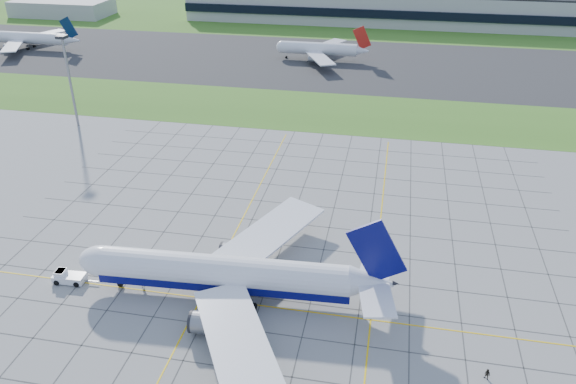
% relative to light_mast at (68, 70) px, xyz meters
% --- Properties ---
extents(ground, '(1400.00, 1400.00, 0.00)m').
position_rel_light_mast_xyz_m(ground, '(70.00, -65.00, -16.18)').
color(ground, gray).
rests_on(ground, ground).
extents(grass_median, '(700.00, 35.00, 0.04)m').
position_rel_light_mast_xyz_m(grass_median, '(70.00, 25.00, -16.16)').
color(grass_median, '#3A691E').
rests_on(grass_median, ground).
extents(asphalt_taxiway, '(700.00, 75.00, 0.04)m').
position_rel_light_mast_xyz_m(asphalt_taxiway, '(70.00, 80.00, -16.15)').
color(asphalt_taxiway, '#383838').
rests_on(asphalt_taxiway, ground).
extents(grass_far, '(700.00, 145.00, 0.04)m').
position_rel_light_mast_xyz_m(grass_far, '(70.00, 190.00, -16.16)').
color(grass_far, '#3A691E').
rests_on(grass_far, ground).
extents(apron_markings, '(120.00, 130.00, 0.03)m').
position_rel_light_mast_xyz_m(apron_markings, '(70.43, -53.91, -16.17)').
color(apron_markings, '#474744').
rests_on(apron_markings, ground).
extents(terminal, '(260.00, 43.00, 15.80)m').
position_rel_light_mast_xyz_m(terminal, '(110.00, 164.87, -8.29)').
color(terminal, '#B7B7B2').
rests_on(terminal, ground).
extents(service_block, '(50.00, 25.00, 8.00)m').
position_rel_light_mast_xyz_m(service_block, '(-90.00, 145.00, -12.18)').
color(service_block, '#B7B7B2').
rests_on(service_block, ground).
extents(light_mast, '(2.50, 2.50, 25.60)m').
position_rel_light_mast_xyz_m(light_mast, '(0.00, 0.00, 0.00)').
color(light_mast, gray).
rests_on(light_mast, ground).
extents(airliner, '(54.08, 54.70, 17.01)m').
position_rel_light_mast_xyz_m(airliner, '(64.16, -65.73, -11.53)').
color(airliner, white).
rests_on(airliner, ground).
extents(pushback_tug, '(7.97, 3.03, 2.20)m').
position_rel_light_mast_xyz_m(pushback_tug, '(35.97, -67.22, -15.20)').
color(pushback_tug, white).
rests_on(pushback_tug, ground).
extents(crew_near, '(0.65, 0.79, 1.85)m').
position_rel_light_mast_xyz_m(crew_near, '(49.29, -66.13, -15.25)').
color(crew_near, black).
rests_on(crew_near, ground).
extents(crew_far, '(1.10, 1.07, 1.78)m').
position_rel_light_mast_xyz_m(crew_far, '(104.55, -76.14, -15.29)').
color(crew_far, black).
rests_on(crew_far, ground).
extents(distant_jet_0, '(46.68, 42.66, 14.08)m').
position_rel_light_mast_xyz_m(distant_jet_0, '(-67.84, 76.84, -11.69)').
color(distant_jet_0, white).
rests_on(distant_jet_0, ground).
extents(distant_jet_1, '(35.08, 42.66, 14.08)m').
position_rel_light_mast_xyz_m(distant_jet_1, '(58.28, 82.72, -11.70)').
color(distant_jet_1, white).
rests_on(distant_jet_1, ground).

